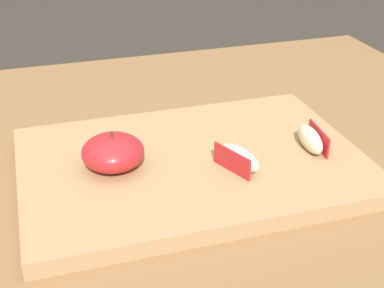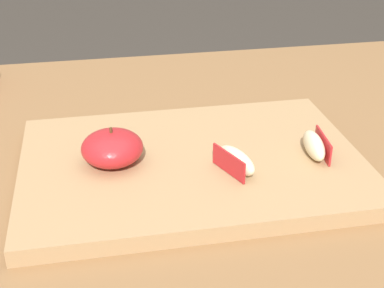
% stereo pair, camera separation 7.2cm
% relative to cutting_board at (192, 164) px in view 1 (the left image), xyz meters
% --- Properties ---
extents(dining_table, '(1.19, 0.95, 0.76)m').
position_rel_cutting_board_xyz_m(dining_table, '(-0.06, 0.01, -0.12)').
color(dining_table, brown).
rests_on(dining_table, ground_plane).
extents(cutting_board, '(0.45, 0.31, 0.02)m').
position_rel_cutting_board_xyz_m(cutting_board, '(0.00, 0.00, 0.00)').
color(cutting_board, '#A37F56').
rests_on(cutting_board, dining_table).
extents(apple_half_skin_up, '(0.08, 0.08, 0.05)m').
position_rel_cutting_board_xyz_m(apple_half_skin_up, '(-0.10, 0.01, 0.03)').
color(apple_half_skin_up, '#B21E23').
rests_on(apple_half_skin_up, cutting_board).
extents(apple_wedge_right, '(0.03, 0.07, 0.03)m').
position_rel_cutting_board_xyz_m(apple_wedge_right, '(0.16, -0.03, 0.03)').
color(apple_wedge_right, beige).
rests_on(apple_wedge_right, cutting_board).
extents(apple_wedge_near_knife, '(0.05, 0.07, 0.03)m').
position_rel_cutting_board_xyz_m(apple_wedge_near_knife, '(0.05, -0.04, 0.03)').
color(apple_wedge_near_knife, beige).
rests_on(apple_wedge_near_knife, cutting_board).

